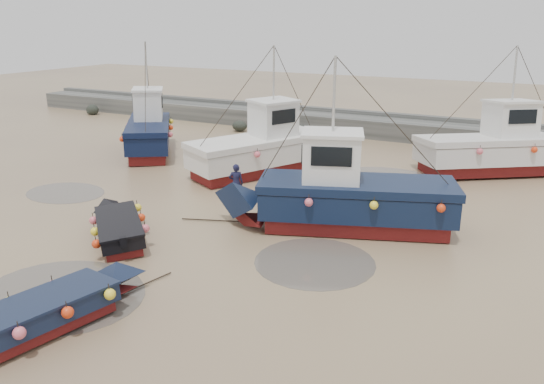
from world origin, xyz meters
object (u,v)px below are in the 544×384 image
at_px(dinghy_4, 119,223).
at_px(person, 237,202).
at_px(cabin_boat_3, 503,147).
at_px(cabin_boat_1, 267,146).
at_px(dinghy_1, 53,306).
at_px(cabin_boat_0, 149,128).
at_px(cabin_boat_2, 340,194).

height_order(dinghy_4, person, dinghy_4).
relative_size(dinghy_4, cabin_boat_3, 0.51).
distance_m(dinghy_4, person, 5.55).
distance_m(cabin_boat_1, person, 5.12).
bearing_deg(cabin_boat_3, dinghy_4, -70.70).
bearing_deg(dinghy_1, cabin_boat_0, 135.90).
height_order(cabin_boat_1, cabin_boat_2, same).
height_order(dinghy_1, cabin_boat_0, cabin_boat_0).
distance_m(dinghy_1, cabin_boat_0, 18.89).
bearing_deg(dinghy_1, cabin_boat_1, 110.50).
xyz_separation_m(cabin_boat_0, person, (9.28, -5.58, -1.36)).
bearing_deg(cabin_boat_2, cabin_boat_0, 46.16).
bearing_deg(cabin_boat_2, cabin_boat_3, -42.80).
height_order(dinghy_4, cabin_boat_1, cabin_boat_1).
height_order(cabin_boat_0, cabin_boat_2, same).
height_order(cabin_boat_1, cabin_boat_3, same).
xyz_separation_m(dinghy_1, person, (-0.82, 10.35, -0.55)).
height_order(dinghy_4, cabin_boat_0, cabin_boat_0).
bearing_deg(cabin_boat_0, dinghy_1, -94.54).
bearing_deg(person, cabin_boat_2, 141.00).
xyz_separation_m(cabin_boat_2, cabin_boat_3, (4.65, 10.83, 0.00)).
height_order(cabin_boat_0, cabin_boat_3, same).
bearing_deg(cabin_boat_3, dinghy_1, -57.57).
bearing_deg(person, dinghy_1, 65.05).
height_order(dinghy_1, cabin_boat_3, cabin_boat_3).
bearing_deg(cabin_boat_3, cabin_boat_2, -57.57).
relative_size(dinghy_4, cabin_boat_0, 0.57).
bearing_deg(cabin_boat_2, dinghy_1, 137.20).
relative_size(cabin_boat_0, person, 4.98).
xyz_separation_m(cabin_boat_1, person, (1.04, -4.84, -1.33)).
relative_size(cabin_boat_0, cabin_boat_3, 0.90).
bearing_deg(cabin_boat_1, dinghy_4, -67.16).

